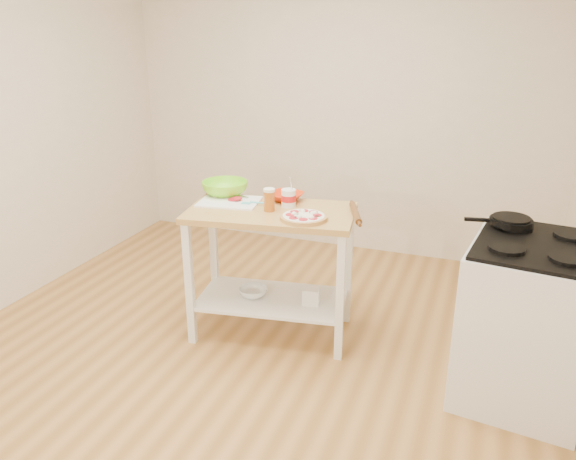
# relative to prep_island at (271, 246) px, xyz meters

# --- Properties ---
(room_shell) EXTENTS (4.04, 4.54, 2.74)m
(room_shell) POSITION_rel_prep_island_xyz_m (-0.05, -0.50, 0.71)
(room_shell) COLOR #B68143
(room_shell) RESTS_ON ground
(prep_island) EXTENTS (1.16, 0.75, 0.90)m
(prep_island) POSITION_rel_prep_island_xyz_m (0.00, 0.00, 0.00)
(prep_island) COLOR tan
(prep_island) RESTS_ON ground
(gas_stove) EXTENTS (0.76, 0.86, 1.11)m
(gas_stove) POSITION_rel_prep_island_xyz_m (1.61, -0.14, -0.17)
(gas_stove) COLOR silver
(gas_stove) RESTS_ON ground
(skillet) EXTENTS (0.38, 0.24, 0.03)m
(skillet) POSITION_rel_prep_island_xyz_m (1.45, 0.08, 0.33)
(skillet) COLOR black
(skillet) RESTS_ON gas_stove
(pizza) EXTENTS (0.30, 0.30, 0.05)m
(pizza) POSITION_rel_prep_island_xyz_m (0.26, -0.10, 0.27)
(pizza) COLOR tan
(pizza) RESTS_ON prep_island
(cutting_board) EXTENTS (0.44, 0.36, 0.04)m
(cutting_board) POSITION_rel_prep_island_xyz_m (-0.33, 0.05, 0.26)
(cutting_board) COLOR white
(cutting_board) RESTS_ON prep_island
(spatula) EXTENTS (0.15, 0.06, 0.01)m
(spatula) POSITION_rel_prep_island_xyz_m (-0.16, 0.05, 0.27)
(spatula) COLOR #51C8CE
(spatula) RESTS_ON cutting_board
(knife) EXTENTS (0.27, 0.05, 0.01)m
(knife) POSITION_rel_prep_island_xyz_m (-0.40, 0.17, 0.27)
(knife) COLOR silver
(knife) RESTS_ON cutting_board
(orange_bowl) EXTENTS (0.26, 0.26, 0.06)m
(orange_bowl) POSITION_rel_prep_island_xyz_m (0.02, 0.23, 0.28)
(orange_bowl) COLOR red
(orange_bowl) RESTS_ON prep_island
(green_bowl) EXTENTS (0.34, 0.34, 0.10)m
(green_bowl) POSITION_rel_prep_island_xyz_m (-0.43, 0.20, 0.31)
(green_bowl) COLOR #7ADC1E
(green_bowl) RESTS_ON prep_island
(beer_pint) EXTENTS (0.07, 0.07, 0.15)m
(beer_pint) POSITION_rel_prep_island_xyz_m (-0.00, -0.02, 0.33)
(beer_pint) COLOR #AB5617
(beer_pint) RESTS_ON prep_island
(yogurt_tub) EXTENTS (0.10, 0.10, 0.21)m
(yogurt_tub) POSITION_rel_prep_island_xyz_m (0.08, 0.11, 0.31)
(yogurt_tub) COLOR white
(yogurt_tub) RESTS_ON prep_island
(rolling_pin) EXTENTS (0.16, 0.35, 0.04)m
(rolling_pin) POSITION_rel_prep_island_xyz_m (0.55, 0.07, 0.28)
(rolling_pin) COLOR brown
(rolling_pin) RESTS_ON prep_island
(shelf_glass_bowl) EXTENTS (0.23, 0.23, 0.06)m
(shelf_glass_bowl) POSITION_rel_prep_island_xyz_m (-0.13, -0.02, -0.35)
(shelf_glass_bowl) COLOR silver
(shelf_glass_bowl) RESTS_ON prep_island
(shelf_bin) EXTENTS (0.13, 0.13, 0.11)m
(shelf_bin) POSITION_rel_prep_island_xyz_m (0.28, 0.02, -0.33)
(shelf_bin) COLOR white
(shelf_bin) RESTS_ON prep_island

